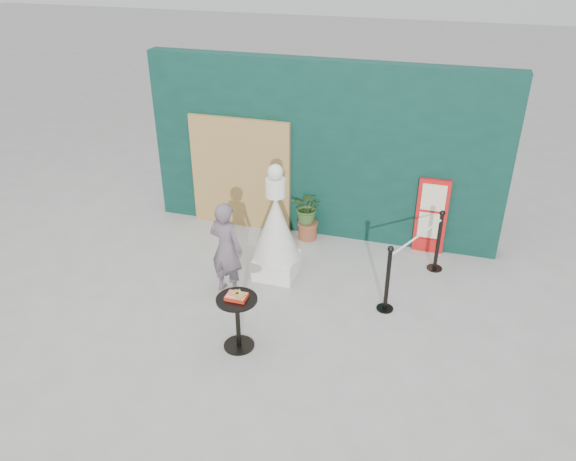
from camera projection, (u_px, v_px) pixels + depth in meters
The scene contains 10 objects.
ground at pixel (262, 338), 7.42m from camera, with size 60.00×60.00×0.00m, color #ADAAA5.
back_wall at pixel (322, 151), 9.36m from camera, with size 6.00×0.30×3.00m, color #0A2E23.
bamboo_fence at pixel (240, 174), 9.78m from camera, with size 1.80×0.08×2.00m, color tan.
woman at pixel (226, 249), 8.05m from camera, with size 0.53×0.35×1.45m, color #625460.
menu_board at pixel (431, 216), 9.11m from camera, with size 0.50×0.07×1.30m.
statue at pixel (276, 232), 8.43m from camera, with size 0.72×0.72×1.84m.
cafe_table at pixel (238, 315), 7.05m from camera, with size 0.52×0.52×0.75m.
food_basket at pixel (237, 296), 6.91m from camera, with size 0.26×0.19×0.11m.
planter at pixel (308, 211), 9.56m from camera, with size 0.53×0.46×0.89m.
stanchion_barrier at pixel (414, 260), 8.22m from camera, with size 0.84×1.54×1.03m.
Camera 1 is at (2.04, -5.49, 4.79)m, focal length 35.00 mm.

